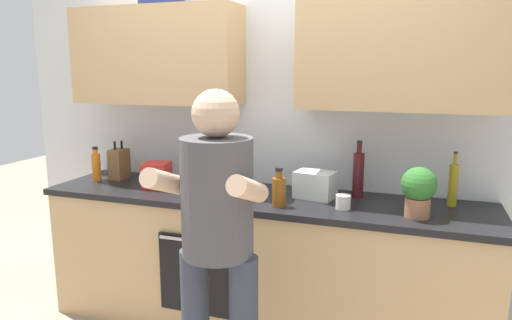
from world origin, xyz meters
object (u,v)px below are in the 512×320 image
(bottle_soda, at_px, (242,185))
(bottle_oil, at_px, (453,184))
(bottle_wine, at_px, (358,174))
(grocery_bag_crisps, at_px, (157,175))
(bottle_juice, at_px, (96,166))
(bottle_hotsauce, at_px, (230,182))
(potted_herb, at_px, (419,189))
(bottle_vinegar, at_px, (244,181))
(cup_tea, at_px, (155,172))
(grocery_bag_produce, at_px, (315,185))
(knife_block, at_px, (119,164))
(mixing_bowl, at_px, (206,182))
(cup_coffee, at_px, (343,202))
(bottle_syrup, at_px, (279,190))
(person_standing, at_px, (217,229))

(bottle_soda, xyz_separation_m, bottle_oil, (1.21, 0.29, 0.04))
(bottle_wine, bearing_deg, grocery_bag_crisps, -171.33)
(bottle_juice, bearing_deg, bottle_hotsauce, -4.69)
(potted_herb, distance_m, grocery_bag_crisps, 1.67)
(bottle_vinegar, distance_m, grocery_bag_crisps, 0.61)
(cup_tea, bearing_deg, grocery_bag_produce, -5.82)
(bottle_hotsauce, bearing_deg, potted_herb, -2.30)
(bottle_soda, distance_m, knife_block, 1.07)
(mixing_bowl, bearing_deg, cup_coffee, -11.21)
(bottle_oil, xyz_separation_m, cup_tea, (-2.01, 0.04, -0.08))
(bottle_juice, bearing_deg, knife_block, 37.39)
(bottle_oil, xyz_separation_m, bottle_syrup, (-0.96, -0.34, -0.04))
(bottle_hotsauce, bearing_deg, cup_tea, 158.52)
(potted_herb, bearing_deg, person_standing, -143.65)
(bottle_hotsauce, bearing_deg, knife_block, 168.94)
(bottle_hotsauce, height_order, knife_block, knife_block)
(bottle_juice, xyz_separation_m, cup_tea, (0.36, 0.19, -0.06))
(bottle_soda, bearing_deg, bottle_juice, 173.68)
(bottle_juice, height_order, grocery_bag_crisps, bottle_juice)
(bottle_oil, xyz_separation_m, bottle_hotsauce, (-1.30, -0.24, -0.04))
(bottle_juice, bearing_deg, potted_herb, -3.47)
(bottle_hotsauce, relative_size, potted_herb, 0.85)
(bottle_oil, relative_size, bottle_wine, 0.91)
(bottle_hotsauce, height_order, mixing_bowl, bottle_hotsauce)
(bottle_wine, height_order, grocery_bag_crisps, bottle_wine)
(cup_tea, height_order, grocery_bag_crisps, grocery_bag_crisps)
(potted_herb, bearing_deg, mixing_bowl, 171.20)
(potted_herb, bearing_deg, bottle_juice, 176.53)
(cup_tea, xyz_separation_m, knife_block, (-0.23, -0.10, 0.06))
(bottle_juice, bearing_deg, bottle_wine, 5.33)
(knife_block, distance_m, grocery_bag_crisps, 0.41)
(bottle_wine, distance_m, cup_coffee, 0.31)
(bottle_wine, height_order, cup_coffee, bottle_wine)
(person_standing, relative_size, bottle_wine, 4.51)
(bottle_wine, xyz_separation_m, bottle_hotsauce, (-0.76, -0.26, -0.05))
(bottle_soda, relative_size, bottle_syrup, 1.03)
(cup_coffee, bearing_deg, grocery_bag_crisps, 176.30)
(bottle_juice, bearing_deg, cup_coffee, -3.59)
(mixing_bowl, xyz_separation_m, potted_herb, (1.36, -0.21, 0.12))
(bottle_vinegar, distance_m, mixing_bowl, 0.30)
(bottle_oil, height_order, bottle_juice, bottle_oil)
(bottle_vinegar, bearing_deg, cup_tea, 167.50)
(bottle_vinegar, height_order, bottle_juice, bottle_juice)
(bottle_oil, bearing_deg, bottle_syrup, -160.54)
(bottle_soda, height_order, bottle_syrup, bottle_soda)
(bottle_soda, distance_m, bottle_juice, 1.18)
(bottle_vinegar, height_order, cup_tea, bottle_vinegar)
(bottle_hotsauce, height_order, potted_herb, potted_herb)
(knife_block, xyz_separation_m, potted_herb, (2.06, -0.23, 0.04))
(cup_coffee, xyz_separation_m, potted_herb, (0.40, -0.02, 0.11))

